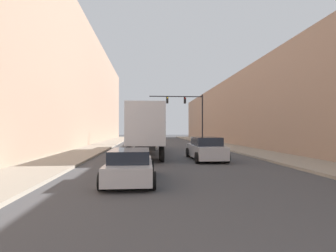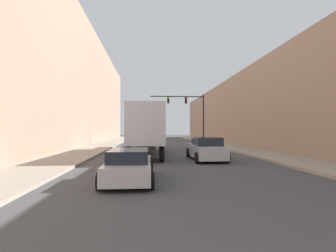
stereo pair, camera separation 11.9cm
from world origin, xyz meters
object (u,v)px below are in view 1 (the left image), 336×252
(semi_truck, at_px, (146,129))
(suv_car, at_px, (206,149))
(sedan_car, at_px, (130,166))
(traffic_signal_gantry, at_px, (190,110))

(semi_truck, xyz_separation_m, suv_car, (4.17, -5.07, -1.42))
(semi_truck, distance_m, sedan_car, 12.29)
(suv_car, relative_size, traffic_signal_gantry, 0.67)
(sedan_car, height_order, traffic_signal_gantry, traffic_signal_gantry)
(suv_car, distance_m, traffic_signal_gantry, 18.56)
(sedan_car, relative_size, traffic_signal_gantry, 0.59)
(traffic_signal_gantry, bearing_deg, semi_truck, -115.27)
(semi_truck, bearing_deg, traffic_signal_gantry, 64.73)
(sedan_car, relative_size, suv_car, 0.88)
(suv_car, bearing_deg, semi_truck, 129.45)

